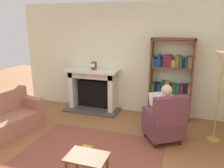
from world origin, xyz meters
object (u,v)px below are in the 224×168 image
(bookshelf, at_px, (171,81))
(floor_lamp, at_px, (223,66))
(armchair_reading, at_px, (165,122))
(mantel_clock, at_px, (94,66))
(fireplace, at_px, (93,88))
(side_table, at_px, (87,161))
(seated_reader, at_px, (163,110))

(bookshelf, xyz_separation_m, floor_lamp, (0.92, -0.85, 0.56))
(bookshelf, relative_size, armchair_reading, 1.96)
(mantel_clock, relative_size, floor_lamp, 0.11)
(fireplace, relative_size, floor_lamp, 0.80)
(mantel_clock, distance_m, floor_lamp, 2.88)
(side_table, xyz_separation_m, floor_lamp, (1.81, 1.91, 1.07))
(bookshelf, bearing_deg, mantel_clock, -175.82)
(seated_reader, relative_size, floor_lamp, 0.66)
(fireplace, xyz_separation_m, bookshelf, (1.93, 0.04, 0.33))
(seated_reader, height_order, floor_lamp, floor_lamp)
(mantel_clock, xyz_separation_m, bookshelf, (1.86, 0.14, -0.28))
(bookshelf, distance_m, side_table, 2.94)
(bookshelf, bearing_deg, armchair_reading, -89.45)
(side_table, bearing_deg, floor_lamp, 46.50)
(fireplace, distance_m, seated_reader, 2.16)
(armchair_reading, relative_size, floor_lamp, 0.56)
(side_table, bearing_deg, armchair_reading, 59.91)
(mantel_clock, distance_m, bookshelf, 1.88)
(seated_reader, bearing_deg, side_table, 29.94)
(fireplace, relative_size, side_table, 2.49)
(fireplace, bearing_deg, armchair_reading, -31.02)
(fireplace, distance_m, mantel_clock, 0.62)
(fireplace, distance_m, floor_lamp, 3.10)
(armchair_reading, distance_m, floor_lamp, 1.43)
(floor_lamp, bearing_deg, armchair_reading, -158.69)
(armchair_reading, bearing_deg, fireplace, -64.24)
(bookshelf, xyz_separation_m, armchair_reading, (0.01, -1.20, -0.49))
(mantel_clock, relative_size, armchair_reading, 0.20)
(side_table, bearing_deg, fireplace, 110.91)
(fireplace, relative_size, seated_reader, 1.22)
(bookshelf, height_order, seated_reader, bookshelf)
(floor_lamp, bearing_deg, bookshelf, 137.45)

